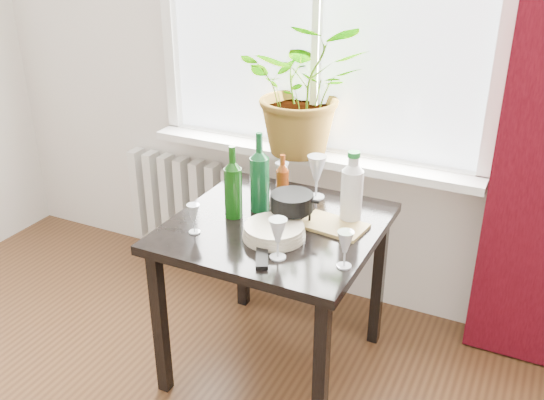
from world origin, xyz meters
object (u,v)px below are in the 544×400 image
at_px(plate_stack, 274,232).
at_px(wineglass_far_right, 345,249).
at_px(potted_plant, 305,88).
at_px(table, 275,242).
at_px(wine_bottle_right, 259,171).
at_px(radiator, 191,204).
at_px(tv_remote, 262,257).
at_px(wineglass_back_left, 282,177).
at_px(wineglass_front_left, 194,219).
at_px(wine_bottle_left, 233,182).
at_px(wineglass_front_right, 278,238).
at_px(bottle_amber, 282,179).
at_px(fondue_pot, 292,209).
at_px(wineglass_back_center, 317,176).
at_px(cleaning_bottle, 352,186).
at_px(cutting_board, 333,226).

bearing_deg(plate_stack, wineglass_far_right, -14.99).
xyz_separation_m(potted_plant, wineglass_far_right, (0.50, -0.77, -0.35)).
bearing_deg(table, wine_bottle_right, 143.52).
height_order(radiator, tv_remote, tv_remote).
bearing_deg(wineglass_back_left, wineglass_front_left, -106.26).
relative_size(potted_plant, wine_bottle_left, 2.00).
bearing_deg(radiator, wineglass_front_right, -41.98).
bearing_deg(wineglass_back_left, bottle_amber, -63.86).
bearing_deg(wine_bottle_left, wineglass_front_right, -36.14).
height_order(wineglass_far_right, fondue_pot, wineglass_far_right).
distance_m(wineglass_back_center, fondue_pot, 0.29).
height_order(potted_plant, plate_stack, potted_plant).
height_order(bottle_amber, wineglass_back_center, bottle_amber).
xyz_separation_m(potted_plant, cleaning_bottle, (0.39, -0.41, -0.27)).
relative_size(cleaning_bottle, wineglass_back_center, 1.53).
xyz_separation_m(wineglass_front_left, tv_remote, (0.34, -0.07, -0.06)).
bearing_deg(wine_bottle_right, table, -36.48).
relative_size(wine_bottle_right, wineglass_front_left, 2.82).
relative_size(radiator, bottle_amber, 3.44).
xyz_separation_m(wineglass_back_center, plate_stack, (-0.01, -0.43, -0.08)).
relative_size(wineglass_front_right, wineglass_front_left, 1.30).
xyz_separation_m(table, wineglass_back_left, (-0.11, 0.30, 0.17)).
height_order(wineglass_far_right, cutting_board, wineglass_far_right).
xyz_separation_m(wineglass_back_left, fondue_pot, (0.17, -0.27, -0.01)).
height_order(wineglass_back_left, tv_remote, wineglass_back_left).
height_order(tv_remote, cutting_board, tv_remote).
height_order(cleaning_bottle, fondue_pot, cleaning_bottle).
distance_m(radiator, wineglass_back_center, 1.06).
distance_m(wineglass_far_right, wineglass_back_center, 0.61).
relative_size(bottle_amber, wineglass_far_right, 1.56).
height_order(radiator, potted_plant, potted_plant).
bearing_deg(wineglass_far_right, wine_bottle_left, 161.92).
xyz_separation_m(bottle_amber, wineglass_back_left, (-0.05, 0.11, -0.04)).
height_order(cleaning_bottle, wineglass_back_left, cleaning_bottle).
bearing_deg(cutting_board, cleaning_bottle, 64.21).
bearing_deg(tv_remote, wineglass_front_right, 11.58).
height_order(bottle_amber, wineglass_front_left, bottle_amber).
distance_m(table, wine_bottle_left, 0.32).
bearing_deg(wine_bottle_left, potted_plant, 83.17).
bearing_deg(wineglass_front_left, wineglass_back_left, 73.74).
height_order(wine_bottle_right, wineglass_front_right, wine_bottle_right).
bearing_deg(cleaning_bottle, wineglass_front_left, -144.65).
xyz_separation_m(wine_bottle_left, wineglass_back_left, (0.08, 0.32, -0.09)).
bearing_deg(wineglass_front_right, radiator, 138.02).
height_order(wineglass_back_left, wineglass_front_left, wineglass_back_left).
xyz_separation_m(plate_stack, cutting_board, (0.18, 0.19, -0.02)).
distance_m(potted_plant, wine_bottle_right, 0.54).
bearing_deg(wine_bottle_right, potted_plant, 90.00).
bearing_deg(bottle_amber, wine_bottle_right, -120.50).
bearing_deg(fondue_pot, bottle_amber, 114.79).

